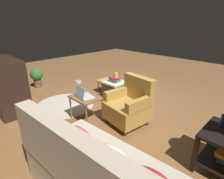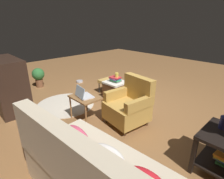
% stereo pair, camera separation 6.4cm
% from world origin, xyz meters
% --- Properties ---
extents(ground, '(12.00, 12.00, 0.00)m').
position_xyz_m(ground, '(0.00, 0.00, 0.00)').
color(ground, olive).
extents(armchair, '(0.74, 0.76, 0.87)m').
position_xyz_m(armchair, '(-0.54, 0.47, 0.36)').
color(armchair, '#B78C3F').
rests_on(armchair, ground).
extents(laptop_desk, '(0.56, 0.44, 0.48)m').
position_xyz_m(laptop_desk, '(0.12, 0.95, 0.42)').
color(laptop_desk, olive).
rests_on(laptop_desk, ground).
extents(laptop, '(0.36, 0.30, 0.21)m').
position_xyz_m(laptop, '(0.13, 0.99, 0.53)').
color(laptop, silver).
rests_on(laptop, laptop_desk).
extents(tv_cabinet, '(1.10, 0.56, 1.10)m').
position_xyz_m(tv_cabinet, '(1.60, 1.87, 0.59)').
color(tv_cabinet, black).
rests_on(tv_cabinet, ground).
extents(television, '(0.64, 0.41, 0.48)m').
position_xyz_m(television, '(1.60, 1.89, 0.66)').
color(television, black).
rests_on(television, tv_cabinet).
extents(wicker_hamper, '(0.45, 0.45, 0.48)m').
position_xyz_m(wicker_hamper, '(0.34, -0.05, 0.24)').
color(wicker_hamper, brown).
rests_on(wicker_hamper, ground).
extents(book_stack_hamper, '(0.27, 0.23, 0.12)m').
position_xyz_m(book_stack_hamper, '(0.35, -0.05, 0.54)').
color(book_stack_hamper, '#595960').
rests_on(book_stack_hamper, wicker_hamper).
extents(yellow_mug, '(0.08, 0.08, 0.10)m').
position_xyz_m(yellow_mug, '(0.31, -0.06, 0.65)').
color(yellow_mug, '#E5D14C').
rests_on(yellow_mug, book_stack_hamper).
extents(tv_remote, '(0.10, 0.17, 0.02)m').
position_xyz_m(tv_remote, '(0.44, -0.13, 0.49)').
color(tv_remote, '#262628').
rests_on(tv_remote, wicker_hamper).
extents(ottoman, '(0.40, 0.40, 0.36)m').
position_xyz_m(ottoman, '(0.82, -0.27, 0.31)').
color(ottoman, tan).
rests_on(ottoman, ground).
extents(circular_rug, '(1.29, 1.29, 0.01)m').
position_xyz_m(circular_rug, '(0.97, 0.93, 0.01)').
color(circular_rug, beige).
rests_on(circular_rug, ground).
extents(pet_bowl_steel, '(0.20, 0.20, 0.05)m').
position_xyz_m(pet_bowl_steel, '(2.08, -0.21, 0.03)').
color(pet_bowl_steel, silver).
rests_on(pet_bowl_steel, ground).
extents(potted_plant, '(0.34, 0.34, 0.55)m').
position_xyz_m(potted_plant, '(2.54, 0.86, 0.33)').
color(potted_plant, brown).
rests_on(potted_plant, ground).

